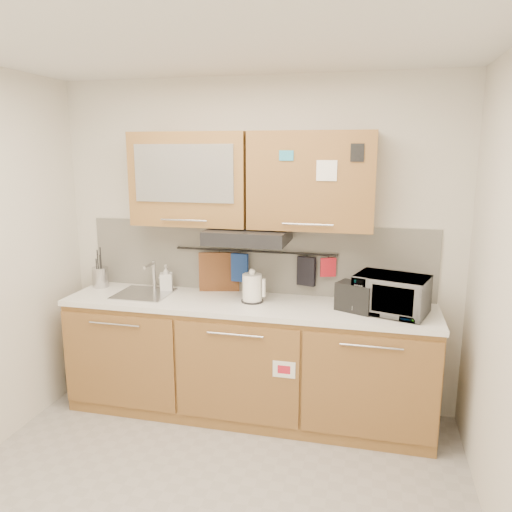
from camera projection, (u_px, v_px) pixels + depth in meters
The scene contains 18 objects.
ceiling at pixel (180, 27), 2.29m from camera, with size 3.20×3.20×0.00m, color white.
wall_back at pixel (256, 245), 3.99m from camera, with size 3.20×3.20×0.00m, color silver.
base_cabinet at pixel (247, 365), 3.88m from camera, with size 2.80×0.64×0.88m.
countertop at pixel (247, 305), 3.78m from camera, with size 2.82×0.62×0.04m, color white.
backsplash at pixel (256, 258), 4.00m from camera, with size 2.80×0.02×0.56m, color silver.
upper_cabinets at pixel (250, 180), 3.71m from camera, with size 1.82×0.37×0.70m.
range_hood at pixel (248, 236), 3.73m from camera, with size 0.60×0.46×0.10m, color black.
sink at pixel (144, 294), 3.98m from camera, with size 0.42×0.40×0.26m.
utensil_rail at pixel (255, 251), 3.95m from camera, with size 0.02×0.02×1.30m, color black.
utensil_crock at pixel (100, 277), 4.18m from camera, with size 0.18×0.18×0.34m.
kettle at pixel (252, 289), 3.76m from camera, with size 0.19×0.17×0.26m.
toaster at pixel (356, 297), 3.55m from camera, with size 0.31×0.26×0.20m.
microwave at pixel (391, 294), 3.50m from camera, with size 0.49×0.33×0.27m, color #999999.
soap_bottle at pixel (166, 278), 4.06m from camera, with size 0.10×0.10×0.21m, color #999999.
cutting_board at pixel (219, 277), 4.05m from camera, with size 0.32×0.02×0.40m, color brown.
oven_mitt at pixel (240, 268), 3.99m from camera, with size 0.14×0.03×0.23m, color navy.
dark_pouch at pixel (306, 271), 3.87m from camera, with size 0.14×0.04×0.23m, color black.
pot_holder at pixel (328, 267), 3.82m from camera, with size 0.12×0.02×0.15m, color red.
Camera 1 is at (0.91, -2.31, 2.05)m, focal length 35.00 mm.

